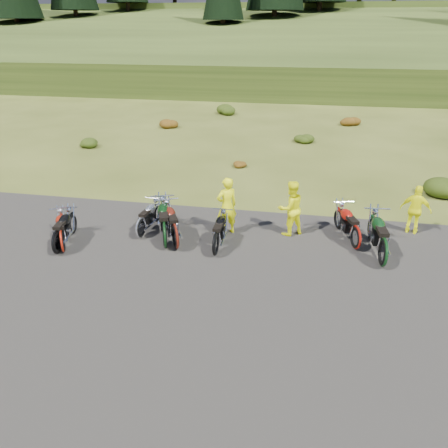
% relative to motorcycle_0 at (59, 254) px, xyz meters
% --- Properties ---
extents(ground, '(300.00, 300.00, 0.00)m').
position_rel_motorcycle_0_xyz_m(ground, '(4.24, 0.24, 0.00)').
color(ground, '#3D4517').
rests_on(ground, ground).
extents(gravel_pad, '(20.00, 12.00, 0.04)m').
position_rel_motorcycle_0_xyz_m(gravel_pad, '(4.24, -1.76, 0.00)').
color(gravel_pad, black).
rests_on(gravel_pad, ground).
extents(hill_slope, '(300.00, 45.97, 9.37)m').
position_rel_motorcycle_0_xyz_m(hill_slope, '(4.24, 50.24, 0.00)').
color(hill_slope, '#283712').
rests_on(hill_slope, ground).
extents(hill_plateau, '(300.00, 90.00, 9.17)m').
position_rel_motorcycle_0_xyz_m(hill_plateau, '(4.24, 110.24, 0.00)').
color(hill_plateau, '#283712').
rests_on(hill_plateau, ground).
extents(shrub_1, '(1.03, 1.03, 0.61)m').
position_rel_motorcycle_0_xyz_m(shrub_1, '(-4.86, 11.54, 0.31)').
color(shrub_1, '#1F350D').
rests_on(shrub_1, ground).
extents(shrub_2, '(1.30, 1.30, 0.77)m').
position_rel_motorcycle_0_xyz_m(shrub_2, '(-1.96, 16.84, 0.38)').
color(shrub_2, '#6B2D0D').
rests_on(shrub_2, ground).
extents(shrub_3, '(1.56, 1.56, 0.92)m').
position_rel_motorcycle_0_xyz_m(shrub_3, '(0.94, 22.14, 0.46)').
color(shrub_3, '#1F350D').
rests_on(shrub_3, ground).
extents(shrub_4, '(0.77, 0.77, 0.45)m').
position_rel_motorcycle_0_xyz_m(shrub_4, '(3.84, 9.44, 0.23)').
color(shrub_4, '#6B2D0D').
rests_on(shrub_4, ground).
extents(shrub_5, '(1.03, 1.03, 0.61)m').
position_rel_motorcycle_0_xyz_m(shrub_5, '(6.74, 14.74, 0.31)').
color(shrub_5, '#1F350D').
rests_on(shrub_5, ground).
extents(shrub_6, '(1.30, 1.30, 0.77)m').
position_rel_motorcycle_0_xyz_m(shrub_6, '(9.64, 20.04, 0.38)').
color(shrub_6, '#6B2D0D').
rests_on(shrub_6, ground).
extents(shrub_7, '(1.56, 1.56, 0.92)m').
position_rel_motorcycle_0_xyz_m(shrub_7, '(12.54, 7.34, 0.46)').
color(shrub_7, '#1F350D').
rests_on(shrub_7, ground).
extents(motorcycle_0, '(0.98, 2.07, 1.04)m').
position_rel_motorcycle_0_xyz_m(motorcycle_0, '(0.00, 0.00, 0.00)').
color(motorcycle_0, black).
rests_on(motorcycle_0, ground).
extents(motorcycle_1, '(1.48, 1.97, 1.00)m').
position_rel_motorcycle_0_xyz_m(motorcycle_1, '(0.10, 0.11, 0.00)').
color(motorcycle_1, '#991A0B').
rests_on(motorcycle_1, ground).
extents(motorcycle_2, '(1.51, 2.45, 1.22)m').
position_rel_motorcycle_0_xyz_m(motorcycle_2, '(2.99, 0.93, 0.00)').
color(motorcycle_2, black).
rests_on(motorcycle_2, ground).
extents(motorcycle_3, '(0.82, 1.91, 0.97)m').
position_rel_motorcycle_0_xyz_m(motorcycle_3, '(2.03, 1.46, 0.00)').
color(motorcycle_3, silver).
rests_on(motorcycle_3, ground).
extents(motorcycle_4, '(1.66, 2.29, 1.15)m').
position_rel_motorcycle_0_xyz_m(motorcycle_4, '(3.32, 0.95, 0.00)').
color(motorcycle_4, '#53170D').
rests_on(motorcycle_4, ground).
extents(motorcycle_5, '(0.66, 1.97, 1.03)m').
position_rel_motorcycle_0_xyz_m(motorcycle_5, '(4.58, 0.77, 0.00)').
color(motorcycle_5, black).
rests_on(motorcycle_5, ground).
extents(motorcycle_6, '(1.30, 2.18, 1.08)m').
position_rel_motorcycle_0_xyz_m(motorcycle_6, '(8.60, 1.95, 0.00)').
color(motorcycle_6, '#97130B').
rests_on(motorcycle_6, ground).
extents(motorcycle_7, '(0.97, 2.40, 1.22)m').
position_rel_motorcycle_0_xyz_m(motorcycle_7, '(9.26, 1.03, 0.00)').
color(motorcycle_7, black).
rests_on(motorcycle_7, ground).
extents(person_middle, '(0.82, 0.76, 1.87)m').
position_rel_motorcycle_0_xyz_m(person_middle, '(4.63, 2.27, 0.94)').
color(person_middle, '#E6E80C').
rests_on(person_middle, ground).
extents(person_right_a, '(1.09, 1.04, 1.78)m').
position_rel_motorcycle_0_xyz_m(person_right_a, '(6.60, 2.58, 0.89)').
color(person_right_a, '#E6E80C').
rests_on(person_right_a, ground).
extents(person_right_b, '(1.01, 0.66, 1.60)m').
position_rel_motorcycle_0_xyz_m(person_right_b, '(10.50, 3.42, 0.80)').
color(person_right_b, '#E6E80C').
rests_on(person_right_b, ground).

